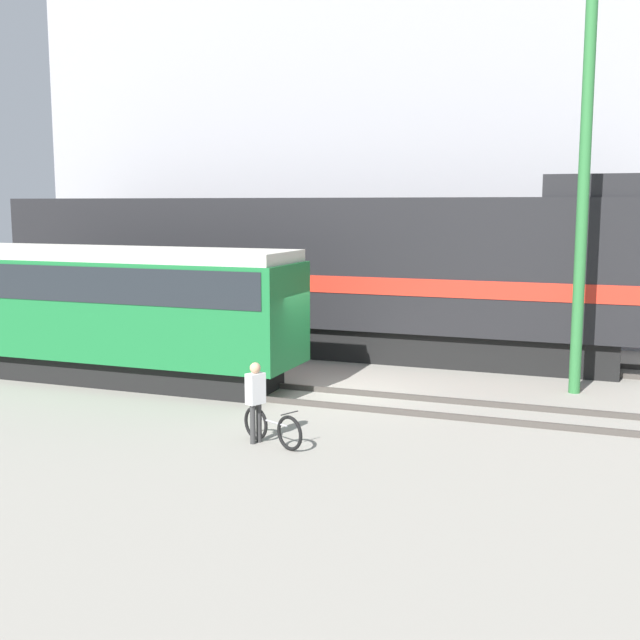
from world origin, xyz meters
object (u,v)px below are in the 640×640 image
bicycle (272,428)px  person (256,394)px  streetcar (111,305)px  freight_locomotive (310,272)px  utility_pole_left (583,202)px

bicycle → person: size_ratio=0.96×
streetcar → person: bearing=-32.2°
freight_locomotive → bicycle: 10.40m
freight_locomotive → person: size_ratio=12.68×
freight_locomotive → person: (2.66, -9.69, -1.58)m
person → bicycle: bearing=-2.4°
bicycle → utility_pole_left: (5.29, 6.76, 4.41)m
bicycle → person: (-0.37, 0.02, 0.64)m
streetcar → bicycle: 7.67m
person → utility_pole_left: utility_pole_left is taller
freight_locomotive → person: freight_locomotive is taller
utility_pole_left → bicycle: bearing=-128.0°
freight_locomotive → utility_pole_left: utility_pole_left is taller
streetcar → utility_pole_left: bearing=14.1°
utility_pole_left → streetcar: bearing=-165.9°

